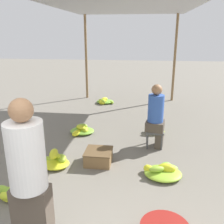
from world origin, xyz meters
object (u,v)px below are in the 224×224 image
Objects in this scene: vendor_seated at (156,116)px; crate_near at (99,157)px; banana_pile_left_1 at (56,160)px; stool at (155,133)px; vendor_foreground at (29,179)px; banana_pile_left_0 at (14,193)px; banana_pile_right_1 at (155,129)px; banana_pile_left_3 at (105,101)px; banana_pile_right_0 at (163,171)px; banana_pile_left_2 at (82,130)px.

vendor_seated is 1.37m from crate_near.
vendor_seated reaches higher than banana_pile_left_1.
vendor_foreground is at bearing -115.74° from stool.
crate_near is (-0.97, -0.79, -0.17)m from stool.
stool is 1.26m from crate_near.
vendor_seated is at bearing 29.81° from banana_pile_left_1.
vendor_seated is (1.30, 2.67, -0.20)m from vendor_foreground.
banana_pile_left_1 is (0.27, 0.90, 0.03)m from banana_pile_left_0.
banana_pile_left_0 is 1.04× the size of banana_pile_left_1.
crate_near is at bearing -124.32° from banana_pile_right_1.
banana_pile_right_1 is (1.50, -2.34, 0.04)m from banana_pile_left_3.
banana_pile_right_0 is at bearing -87.99° from banana_pile_right_1.
banana_pile_left_3 is (-0.18, 5.70, -0.78)m from vendor_foreground.
stool reaches higher than crate_near.
banana_pile_left_3 is at bearing 84.37° from banana_pile_left_0.
stool is 0.61× the size of banana_pile_left_2.
banana_pile_right_1 reaches higher than banana_pile_left_3.
vendor_seated reaches higher than banana_pile_right_1.
vendor_seated is at bearing 9.73° from stool.
banana_pile_left_2 is at bearing 115.81° from crate_near.
stool is 0.28× the size of vendor_seated.
stool is 0.65× the size of banana_pile_left_0.
banana_pile_left_3 is (0.48, 4.90, -0.00)m from banana_pile_left_0.
banana_pile_left_1 is (-1.69, -0.97, -0.54)m from vendor_seated.
banana_pile_left_0 is 1.45m from crate_near.
vendor_foreground is 2.57× the size of banana_pile_right_0.
banana_pile_left_2 is 1.27× the size of crate_near.
banana_pile_left_1 reaches higher than banana_pile_left_3.
vendor_seated is 2.77m from banana_pile_left_0.
stool reaches higher than banana_pile_right_1.
stool is at bearing -17.23° from banana_pile_left_2.
banana_pile_left_3 is 1.44× the size of banana_pile_right_1.
banana_pile_left_1 reaches higher than banana_pile_right_1.
banana_pile_left_3 is 3.86m from crate_near.
banana_pile_left_0 is at bearing -98.60° from banana_pile_left_2.
stool is at bearing 95.55° from banana_pile_right_0.
banana_pile_left_1 is at bearing 177.59° from banana_pile_right_0.
banana_pile_right_1 is at bearing 88.06° from vendor_seated.
banana_pile_left_2 is 2.55m from banana_pile_left_3.
crate_near is at bearing 166.59° from banana_pile_right_0.
vendor_foreground is 1.90m from banana_pile_left_1.
crate_near reaches higher than banana_pile_left_0.
banana_pile_left_3 is (0.13, 2.55, -0.01)m from banana_pile_left_2.
vendor_seated is at bearing -91.94° from banana_pile_right_1.
banana_pile_left_1 is 0.90× the size of banana_pile_left_2.
banana_pile_right_1 reaches higher than banana_pile_right_0.
crate_near reaches higher than banana_pile_left_3.
stool reaches higher than banana_pile_left_3.
stool is at bearing -93.31° from banana_pile_right_1.
banana_pile_left_1 is (-1.68, -0.97, -0.19)m from stool.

